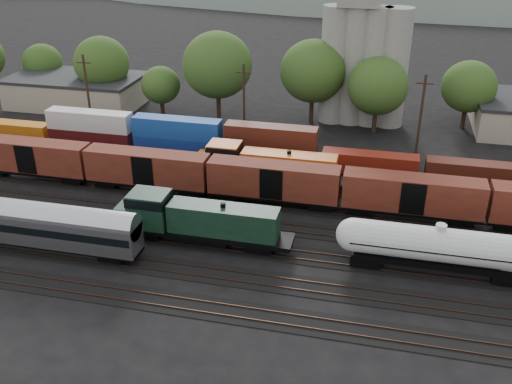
% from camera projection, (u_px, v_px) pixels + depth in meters
% --- Properties ---
extents(ground, '(600.00, 600.00, 0.00)m').
position_uv_depth(ground, '(303.00, 230.00, 61.12)').
color(ground, black).
extents(tracks, '(180.00, 33.20, 0.20)m').
position_uv_depth(tracks, '(303.00, 230.00, 61.10)').
color(tracks, black).
rests_on(tracks, ground).
extents(green_locomotive, '(18.62, 3.29, 4.93)m').
position_uv_depth(green_locomotive, '(193.00, 219.00, 57.66)').
color(green_locomotive, black).
rests_on(green_locomotive, ground).
extents(tank_car_a, '(18.91, 3.39, 4.96)m').
position_uv_depth(tank_car_a, '(438.00, 247.00, 52.74)').
color(tank_car_a, silver).
rests_on(tank_car_a, ground).
extents(passenger_coach, '(22.98, 2.83, 5.22)m').
position_uv_depth(passenger_coach, '(29.00, 222.00, 56.23)').
color(passenger_coach, silver).
rests_on(passenger_coach, ground).
extents(orange_locomotive, '(19.29, 3.22, 4.82)m').
position_uv_depth(orange_locomotive, '(262.00, 165.00, 69.95)').
color(orange_locomotive, black).
rests_on(orange_locomotive, ground).
extents(boxcar_string, '(122.80, 2.90, 4.20)m').
position_uv_depth(boxcar_string, '(209.00, 174.00, 66.50)').
color(boxcar_string, black).
rests_on(boxcar_string, ground).
extents(container_wall, '(181.73, 2.60, 5.80)m').
position_uv_depth(container_wall, '(469.00, 167.00, 69.31)').
color(container_wall, black).
rests_on(container_wall, ground).
extents(grain_silo, '(13.40, 5.00, 29.00)m').
position_uv_depth(grain_silo, '(363.00, 52.00, 86.73)').
color(grain_silo, gray).
rests_on(grain_silo, ground).
extents(industrial_sheds, '(119.38, 17.26, 5.10)m').
position_uv_depth(industrial_sheds, '(380.00, 110.00, 89.31)').
color(industrial_sheds, '#9E937F').
rests_on(industrial_sheds, ground).
extents(tree_band, '(162.20, 17.00, 14.05)m').
position_uv_depth(tree_band, '(299.00, 77.00, 89.18)').
color(tree_band, black).
rests_on(tree_band, ground).
extents(utility_poles, '(122.20, 0.36, 12.00)m').
position_uv_depth(utility_poles, '(329.00, 111.00, 77.48)').
color(utility_poles, black).
rests_on(utility_poles, ground).
extents(distant_hills, '(860.00, 286.00, 130.00)m').
position_uv_depth(distant_hills, '(426.00, 19.00, 291.77)').
color(distant_hills, '#59665B').
rests_on(distant_hills, ground).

